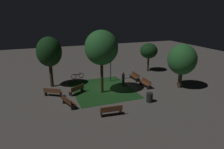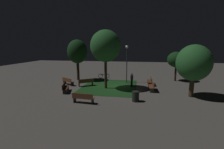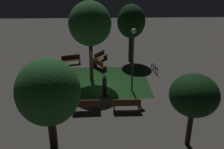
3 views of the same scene
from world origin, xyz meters
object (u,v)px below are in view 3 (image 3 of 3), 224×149
bench_front_right (86,105)px  pedestrian (105,85)px  bench_path_side (127,104)px  bench_front_left (99,64)px  tree_tall_center (48,92)px  bench_corner (33,71)px  bench_lawn_edge (101,56)px  tree_lawn_side (90,24)px  bench_near_trees (71,59)px  bicycle (155,69)px  tree_back_right (131,22)px  lamp_post_plaza_west (133,50)px  tree_near_wall (194,96)px  trash_bin (36,95)px

bench_front_right → pedestrian: (1.20, 2.15, 0.37)m
bench_path_side → bench_front_left: size_ratio=1.02×
tree_tall_center → bench_corner: bearing=109.7°
bench_front_right → bench_front_left: same height
bench_path_side → tree_tall_center: tree_tall_center is taller
bench_lawn_edge → pedestrian: bearing=-87.7°
tree_lawn_side → bench_path_side: bearing=-64.1°
bench_path_side → bench_front_left: same height
bench_near_trees → bicycle: 7.98m
bench_near_trees → bicycle: (7.61, -2.40, -0.14)m
tree_tall_center → pedestrian: size_ratio=2.98×
bench_front_left → bench_corner: 5.78m
bench_front_right → pedestrian: bearing=60.8°
tree_back_right → lamp_post_plaza_west: tree_back_right is taller
bench_front_right → tree_near_wall: tree_near_wall is taller
bench_front_left → trash_bin: 7.30m
bench_near_trees → bench_corner: size_ratio=1.01×
tree_back_right → tree_lawn_side: (-3.67, -4.67, 0.75)m
bench_path_side → bench_near_trees: size_ratio=0.97×
bicycle → trash_bin: bearing=-152.6°
bench_near_trees → tree_lawn_side: 6.04m
bench_corner → bench_lawn_edge: bearing=35.0°
bicycle → tree_near_wall: bearing=-91.3°
bench_near_trees → bench_lawn_edge: (2.84, 1.02, 0.00)m
bench_near_trees → pedestrian: size_ratio=1.16×
bench_front_left → tree_back_right: tree_back_right is taller
bench_front_left → tree_lawn_side: tree_lawn_side is taller
bench_lawn_edge → bench_corner: (-5.70, -3.99, 0.00)m
bench_path_side → tree_near_wall: tree_near_wall is taller
trash_bin → pedestrian: 4.84m
bench_front_left → tree_near_wall: size_ratio=0.45×
lamp_post_plaza_west → tree_lawn_side: bearing=146.0°
tree_back_right → bench_path_side: bearing=-97.4°
bench_front_right → bench_lawn_edge: bearing=84.8°
bench_path_side → tree_back_right: 10.31m
tree_near_wall → pedestrian: size_ratio=2.44×
tree_tall_center → trash_bin: (-2.12, 5.06, -2.70)m
tree_tall_center → pedestrian: (2.68, 5.59, -2.29)m
bench_lawn_edge → tree_back_right: 4.51m
bench_front_right → tree_back_right: 10.93m
lamp_post_plaza_west → tree_tall_center: bearing=-126.8°
tree_tall_center → bicycle: 12.49m
bench_path_side → pedestrian: size_ratio=1.12×
bench_path_side → bench_near_trees: (-4.53, 8.81, 0.00)m
bench_front_right → lamp_post_plaza_west: (3.26, 2.90, 2.71)m
bench_corner → bicycle: 10.49m
bench_corner → tree_tall_center: bearing=-70.3°
bench_path_side → tree_back_right: (1.26, 9.65, 3.40)m
bench_near_trees → tree_lawn_side: size_ratio=0.29×
tree_tall_center → bicycle: size_ratio=2.97×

